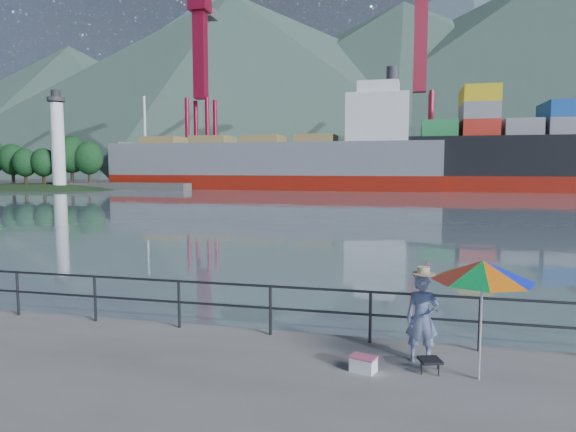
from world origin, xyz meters
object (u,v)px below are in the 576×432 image
(beach_umbrella, at_px, (483,271))
(bulk_carrier, at_px, (283,162))
(cooler_bag, at_px, (363,365))
(fisherman, at_px, (422,318))

(beach_umbrella, relative_size, bulk_carrier, 0.04)
(cooler_bag, distance_m, bulk_carrier, 73.14)
(beach_umbrella, xyz_separation_m, cooler_bag, (-1.83, -0.11, -1.65))
(fisherman, xyz_separation_m, bulk_carrier, (-19.71, 69.89, 3.35))
(cooler_bag, relative_size, bulk_carrier, 0.01)
(beach_umbrella, distance_m, bulk_carrier, 73.45)
(fisherman, xyz_separation_m, beach_umbrella, (0.88, -0.58, 1.00))
(fisherman, distance_m, beach_umbrella, 1.46)
(cooler_bag, bearing_deg, beach_umbrella, 22.05)
(beach_umbrella, height_order, cooler_bag, beach_umbrella)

